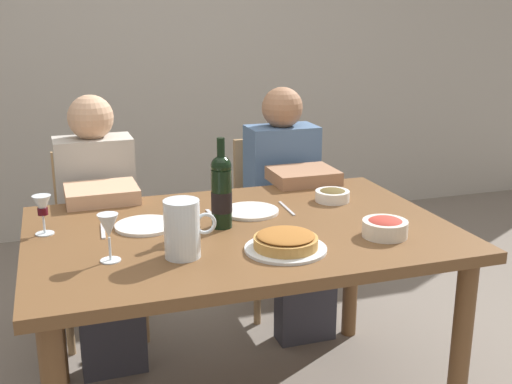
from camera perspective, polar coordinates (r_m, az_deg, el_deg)
back_wall at (r=4.40m, az=-10.56°, el=14.50°), size 8.00×0.10×2.80m
dining_table at (r=2.28m, az=-1.39°, el=-5.44°), size 1.50×1.00×0.76m
wine_bottle at (r=2.22m, az=-3.16°, el=0.06°), size 0.08×0.08×0.33m
water_pitcher at (r=1.98m, az=-6.71°, el=-3.65°), size 0.17×0.11×0.19m
baked_tart at (r=2.04m, az=2.72°, el=-4.59°), size 0.27×0.27×0.06m
salad_bowl at (r=2.20m, az=11.67°, el=-3.12°), size 0.16×0.16×0.07m
olive_bowl at (r=2.57m, az=6.98°, el=-0.25°), size 0.14×0.14×0.05m
wine_glass_left_diner at (r=1.97m, az=-13.31°, el=-3.20°), size 0.07×0.07×0.15m
wine_glass_right_diner at (r=2.28m, az=-18.90°, el=-1.36°), size 0.06×0.06×0.14m
dinner_plate_left_setting at (r=2.41m, az=-0.51°, el=-1.76°), size 0.22×0.22×0.01m
dinner_plate_right_setting at (r=2.29m, az=-10.03°, el=-3.03°), size 0.22×0.22×0.01m
fork_left_setting at (r=2.38m, az=-3.96°, el=-2.18°), size 0.02×0.16×0.00m
knife_left_setting at (r=2.46m, az=2.82°, el=-1.49°), size 0.02×0.18×0.00m
knife_right_setting at (r=2.31m, az=-6.35°, el=-2.76°), size 0.01×0.18×0.00m
spoon_right_setting at (r=2.28m, az=-13.77°, el=-3.46°), size 0.02×0.16×0.00m
chair_left at (r=3.11m, az=-14.28°, el=-3.37°), size 0.41×0.41×0.87m
diner_left at (r=2.84m, az=-14.00°, el=-2.62°), size 0.34×0.51×1.16m
chair_right at (r=3.29m, az=1.55°, el=-1.78°), size 0.40×0.40×0.87m
diner_right at (r=3.04m, az=3.08°, el=-0.94°), size 0.34×0.50×1.16m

